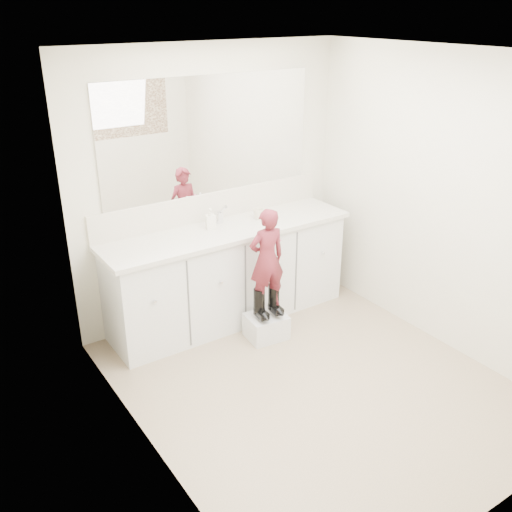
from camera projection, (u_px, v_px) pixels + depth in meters
floor at (313, 383)px, 4.37m from camera, size 3.00×3.00×0.00m
ceiling at (329, 53)px, 3.40m from camera, size 3.00×3.00×0.00m
wall_back at (211, 185)px, 5.03m from camera, size 2.60×0.00×2.60m
wall_left at (143, 287)px, 3.23m from camera, size 0.00×3.00×3.00m
wall_right at (446, 205)px, 4.55m from camera, size 0.00×3.00×3.00m
vanity_cabinet at (229, 276)px, 5.13m from camera, size 2.20×0.55×0.85m
countertop at (229, 230)px, 4.94m from camera, size 2.28×0.58×0.04m
backsplash at (212, 206)px, 5.09m from camera, size 2.28×0.03×0.25m
mirror at (210, 136)px, 4.84m from camera, size 2.00×0.02×1.00m
faucet at (219, 217)px, 5.04m from camera, size 0.08×0.08×0.10m
cup at (258, 214)px, 5.12m from camera, size 0.10×0.10×0.09m
soap_bottle at (211, 218)px, 4.89m from camera, size 0.10×0.10×0.18m
step_stool at (266, 326)px, 4.94m from camera, size 0.36×0.31×0.21m
boot_left at (259, 304)px, 4.81m from camera, size 0.12×0.19×0.28m
boot_right at (274, 299)px, 4.88m from camera, size 0.12×0.19×0.28m
toddler at (267, 259)px, 4.68m from camera, size 0.34×0.24×0.87m
toothbrush at (274, 244)px, 4.67m from camera, size 0.14×0.03×0.06m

